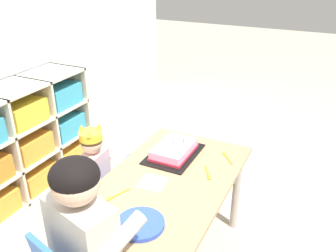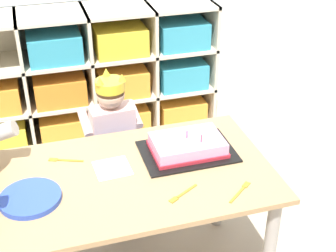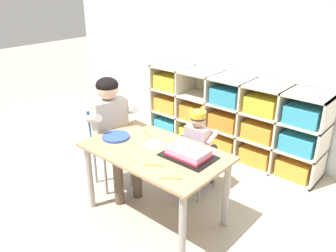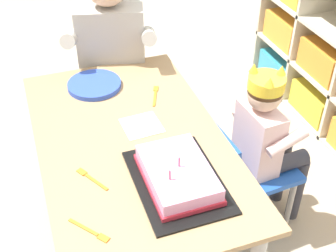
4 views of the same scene
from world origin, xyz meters
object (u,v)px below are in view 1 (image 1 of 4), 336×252
(paper_plate_stack, at_px, (140,224))
(fork_scattered_mid_table, at_px, (117,195))
(birthday_cake_on_tray, at_px, (174,151))
(classroom_chair_blue, at_px, (105,193))
(activity_table, at_px, (168,194))
(fork_by_napkin, at_px, (208,174))
(adult_helper_seated, at_px, (95,235))
(child_with_crown, at_px, (88,170))
(fork_at_table_front_edge, at_px, (227,157))

(paper_plate_stack, height_order, fork_scattered_mid_table, paper_plate_stack)
(birthday_cake_on_tray, bearing_deg, classroom_chair_blue, 122.11)
(activity_table, distance_m, paper_plate_stack, 0.41)
(paper_plate_stack, bearing_deg, fork_by_napkin, -13.46)
(adult_helper_seated, distance_m, fork_scattered_mid_table, 0.34)
(adult_helper_seated, bearing_deg, child_with_crown, -34.66)
(classroom_chair_blue, distance_m, birthday_cake_on_tray, 0.52)
(classroom_chair_blue, height_order, birthday_cake_on_tray, birthday_cake_on_tray)
(adult_helper_seated, bearing_deg, activity_table, -81.90)
(classroom_chair_blue, distance_m, paper_plate_stack, 0.71)
(fork_scattered_mid_table, bearing_deg, child_with_crown, 77.56)
(activity_table, bearing_deg, child_with_crown, 88.09)
(activity_table, distance_m, fork_scattered_mid_table, 0.32)
(activity_table, height_order, fork_at_table_front_edge, fork_at_table_front_edge)
(classroom_chair_blue, height_order, fork_scattered_mid_table, fork_scattered_mid_table)
(child_with_crown, xyz_separation_m, fork_at_table_front_edge, (0.35, -0.78, 0.11))
(child_with_crown, xyz_separation_m, birthday_cake_on_tray, (0.24, -0.48, 0.13))
(adult_helper_seated, xyz_separation_m, fork_at_table_front_edge, (0.93, -0.29, -0.04))
(birthday_cake_on_tray, height_order, fork_scattered_mid_table, birthday_cake_on_tray)
(classroom_chair_blue, distance_m, adult_helper_seated, 0.77)
(fork_scattered_mid_table, height_order, fork_by_napkin, same)
(child_with_crown, distance_m, adult_helper_seated, 0.78)
(classroom_chair_blue, relative_size, fork_by_napkin, 4.49)
(fork_at_table_front_edge, xyz_separation_m, fork_by_napkin, (-0.22, 0.04, -0.00))
(adult_helper_seated, distance_m, paper_plate_stack, 0.21)
(adult_helper_seated, height_order, fork_scattered_mid_table, adult_helper_seated)
(child_with_crown, bearing_deg, adult_helper_seated, 36.11)
(child_with_crown, height_order, adult_helper_seated, adult_helper_seated)
(fork_at_table_front_edge, bearing_deg, adult_helper_seated, -56.03)
(child_with_crown, height_order, birthday_cake_on_tray, child_with_crown)
(adult_helper_seated, xyz_separation_m, fork_scattered_mid_table, (0.32, 0.10, -0.04))
(classroom_chair_blue, height_order, child_with_crown, child_with_crown)
(child_with_crown, bearing_deg, fork_by_napkin, 95.76)
(child_with_crown, distance_m, fork_at_table_front_edge, 0.86)
(activity_table, xyz_separation_m, paper_plate_stack, (-0.39, -0.05, 0.11))
(fork_by_napkin, bearing_deg, paper_plate_stack, 137.14)
(child_with_crown, xyz_separation_m, adult_helper_seated, (-0.58, -0.49, 0.15))
(fork_scattered_mid_table, bearing_deg, birthday_cake_on_tray, 11.76)
(activity_table, relative_size, fork_by_napkin, 8.44)
(adult_helper_seated, height_order, fork_by_napkin, adult_helper_seated)
(paper_plate_stack, bearing_deg, child_with_crown, 56.37)
(paper_plate_stack, bearing_deg, classroom_chair_blue, 50.74)
(paper_plate_stack, bearing_deg, activity_table, 7.34)
(classroom_chair_blue, height_order, adult_helper_seated, adult_helper_seated)
(adult_helper_seated, bearing_deg, fork_scattered_mid_table, -56.87)
(birthday_cake_on_tray, height_order, fork_at_table_front_edge, birthday_cake_on_tray)
(adult_helper_seated, distance_m, fork_by_napkin, 0.75)
(fork_scattered_mid_table, distance_m, fork_by_napkin, 0.53)
(fork_by_napkin, bearing_deg, fork_at_table_front_edge, -40.62)
(child_with_crown, height_order, fork_by_napkin, child_with_crown)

